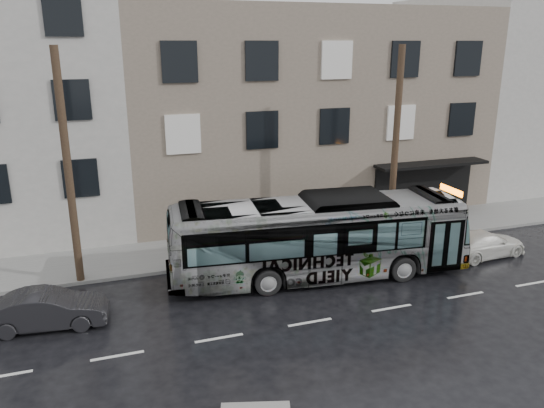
{
  "coord_description": "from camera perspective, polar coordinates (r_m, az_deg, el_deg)",
  "views": [
    {
      "loc": [
        -6.41,
        -17.47,
        9.25
      ],
      "look_at": [
        0.3,
        2.5,
        2.78
      ],
      "focal_mm": 35.0,
      "sensor_mm": 36.0,
      "label": 1
    }
  ],
  "objects": [
    {
      "name": "bus",
      "position": [
        21.5,
        4.96,
        -3.58
      ],
      "size": [
        12.38,
        4.09,
        3.38
      ],
      "primitive_type": "imported",
      "rotation": [
        0.0,
        0.0,
        1.47
      ],
      "color": "#B2B2B2",
      "rests_on": "ground"
    },
    {
      "name": "dark_sedan",
      "position": [
        19.64,
        -23.02,
        -10.41
      ],
      "size": [
        4.02,
        1.76,
        1.28
      ],
      "primitive_type": "imported",
      "rotation": [
        0.0,
        0.0,
        1.47
      ],
      "color": "black",
      "rests_on": "ground"
    },
    {
      "name": "white_sedan",
      "position": [
        25.62,
        21.83,
        -4.0
      ],
      "size": [
        4.13,
        1.96,
        1.16
      ],
      "primitive_type": "imported",
      "rotation": [
        0.0,
        0.0,
        1.65
      ],
      "color": "silver",
      "rests_on": "ground"
    },
    {
      "name": "ground",
      "position": [
        20.78,
        1.43,
        -9.37
      ],
      "size": [
        120.0,
        120.0,
        0.0
      ],
      "primitive_type": "plane",
      "color": "black",
      "rests_on": "ground"
    },
    {
      "name": "sign_post",
      "position": [
        26.27,
        14.69,
        -1.01
      ],
      "size": [
        0.06,
        0.06,
        2.4
      ],
      "primitive_type": "cylinder",
      "color": "slate",
      "rests_on": "sidewalk"
    },
    {
      "name": "utility_pole_rear",
      "position": [
        21.3,
        -21.09,
        3.44
      ],
      "size": [
        0.3,
        0.3,
        9.0
      ],
      "primitive_type": "cylinder",
      "color": "#423221",
      "rests_on": "sidewalk"
    },
    {
      "name": "building_taupe",
      "position": [
        32.47,
        2.16,
        10.42
      ],
      "size": [
        20.0,
        12.0,
        11.0
      ],
      "primitive_type": "cube",
      "color": "gray",
      "rests_on": "ground"
    },
    {
      "name": "building_filler",
      "position": [
        42.96,
        27.09,
        10.91
      ],
      "size": [
        18.0,
        12.0,
        12.0
      ],
      "primitive_type": "cube",
      "color": "#B5B1AB",
      "rests_on": "ground"
    },
    {
      "name": "utility_pole_front",
      "position": [
        24.88,
        13.13,
        5.97
      ],
      "size": [
        0.3,
        0.3,
        9.0
      ],
      "primitive_type": "cylinder",
      "color": "#423221",
      "rests_on": "sidewalk"
    },
    {
      "name": "sidewalk",
      "position": [
        25.01,
        -2.41,
        -4.47
      ],
      "size": [
        90.0,
        3.6,
        0.15
      ],
      "primitive_type": "cube",
      "color": "gray",
      "rests_on": "ground"
    }
  ]
}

